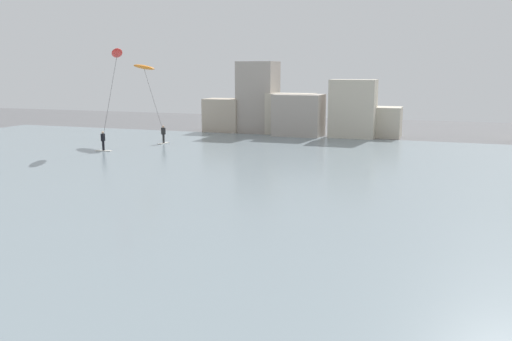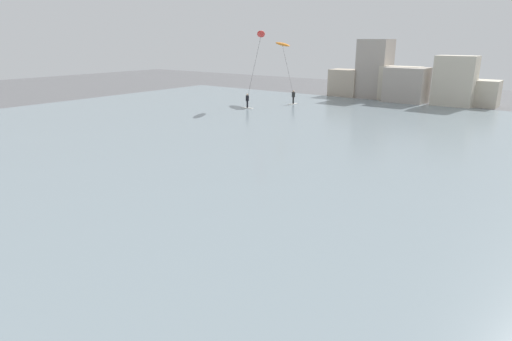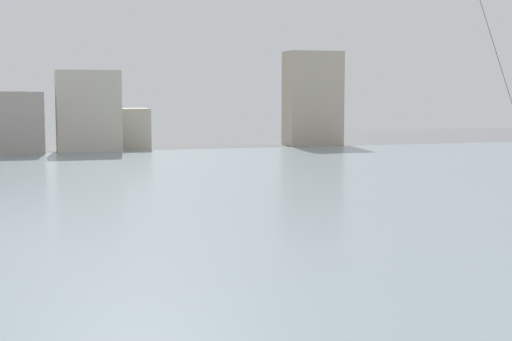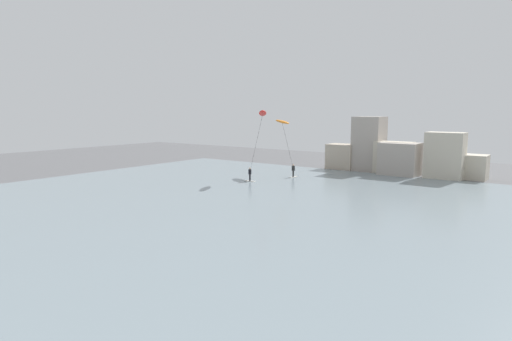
{
  "view_description": "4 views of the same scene",
  "coord_description": "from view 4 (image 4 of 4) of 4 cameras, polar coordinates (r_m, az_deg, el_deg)",
  "views": [
    {
      "loc": [
        6.96,
        3.02,
        6.82
      ],
      "look_at": [
        1.92,
        17.31,
        4.02
      ],
      "focal_mm": 38.72,
      "sensor_mm": 36.0,
      "label": 1
    },
    {
      "loc": [
        10.21,
        3.02,
        7.65
      ],
      "look_at": [
        -0.66,
        17.44,
        2.15
      ],
      "focal_mm": 30.49,
      "sensor_mm": 36.0,
      "label": 2
    },
    {
      "loc": [
        -6.5,
        3.02,
        4.3
      ],
      "look_at": [
        -2.99,
        14.46,
        3.05
      ],
      "focal_mm": 52.97,
      "sensor_mm": 36.0,
      "label": 3
    },
    {
      "loc": [
        11.05,
        0.68,
        8.45
      ],
      "look_at": [
        -1.85,
        18.14,
        5.47
      ],
      "focal_mm": 30.79,
      "sensor_mm": 36.0,
      "label": 4
    }
  ],
  "objects": [
    {
      "name": "water_bay",
      "position": [
        33.27,
        15.98,
        -7.1
      ],
      "size": [
        84.0,
        52.0,
        0.1
      ],
      "primitive_type": "cube",
      "color": "gray",
      "rests_on": "ground"
    },
    {
      "name": "kitesurfer_orange",
      "position": [
        57.23,
        3.53,
        5.91
      ],
      "size": [
        4.89,
        3.84,
        7.29
      ],
      "color": "silver",
      "rests_on": "water_bay"
    },
    {
      "name": "far_shore_buildings",
      "position": [
        60.24,
        21.75,
        1.95
      ],
      "size": [
        36.24,
        5.52,
        7.58
      ],
      "color": "#B7A893",
      "rests_on": "ground"
    },
    {
      "name": "kitesurfer_red",
      "position": [
        52.55,
        0.66,
        6.46
      ],
      "size": [
        2.32,
        3.71,
        8.5
      ],
      "color": "silver",
      "rests_on": "water_bay"
    }
  ]
}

